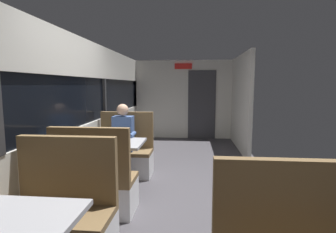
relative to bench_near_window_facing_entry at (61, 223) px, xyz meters
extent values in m
cube|color=#423F44|center=(0.89, 1.39, -0.34)|extent=(3.30, 9.20, 0.02)
cube|color=beige|center=(-0.56, 1.39, 0.15)|extent=(0.08, 8.40, 0.95)
cube|color=beige|center=(-0.56, 1.39, 1.67)|extent=(0.08, 8.40, 0.60)
cube|color=black|center=(-0.57, 1.39, 1.00)|extent=(0.03, 8.40, 0.75)
cube|color=#2D2D30|center=(-0.54, 2.79, 1.00)|extent=(0.06, 0.08, 0.75)
cube|color=#2D2D30|center=(-0.54, 5.59, 1.00)|extent=(0.06, 0.08, 0.75)
cube|color=beige|center=(0.89, 5.59, 0.82)|extent=(2.90, 0.08, 2.30)
cube|color=#333338|center=(1.44, 5.54, 0.67)|extent=(0.80, 0.04, 2.00)
cube|color=red|center=(0.89, 5.53, 1.79)|extent=(0.50, 0.03, 0.16)
cube|color=beige|center=(2.34, 4.39, 0.82)|extent=(0.08, 2.40, 2.30)
cube|color=#99999E|center=(0.00, -0.70, 0.39)|extent=(0.90, 0.70, 0.04)
cube|color=brown|center=(0.00, -0.04, 0.09)|extent=(0.95, 0.50, 0.06)
cube|color=brown|center=(0.00, 0.17, 0.45)|extent=(0.95, 0.08, 0.65)
cylinder|color=#9E9EA3|center=(0.00, 1.55, 0.02)|extent=(0.10, 0.10, 0.70)
cube|color=#99999E|center=(0.00, 1.55, 0.39)|extent=(0.90, 0.70, 0.04)
cube|color=silver|center=(0.00, 0.89, -0.13)|extent=(0.95, 0.50, 0.39)
cube|color=brown|center=(0.00, 0.89, 0.09)|extent=(0.95, 0.50, 0.06)
cube|color=brown|center=(0.00, 0.68, 0.45)|extent=(0.95, 0.08, 0.65)
cube|color=silver|center=(0.00, 2.21, -0.13)|extent=(0.95, 0.50, 0.39)
cube|color=brown|center=(0.00, 2.21, 0.09)|extent=(0.95, 0.50, 0.06)
cube|color=brown|center=(0.00, 2.42, 0.45)|extent=(0.95, 0.08, 0.65)
cube|color=brown|center=(1.79, -0.43, 0.45)|extent=(0.95, 0.08, 0.65)
cube|color=#26262D|center=(0.00, 2.21, -0.10)|extent=(0.30, 0.36, 0.45)
cube|color=#3F598C|center=(0.00, 2.16, 0.42)|extent=(0.34, 0.22, 0.60)
sphere|color=tan|center=(0.00, 2.14, 0.83)|extent=(0.20, 0.20, 0.20)
cylinder|color=#3F598C|center=(-0.20, 1.98, 0.44)|extent=(0.07, 0.28, 0.07)
cylinder|color=#3F598C|center=(0.20, 1.98, 0.44)|extent=(0.07, 0.28, 0.07)
cylinder|color=#26598C|center=(0.16, 1.38, 0.46)|extent=(0.07, 0.07, 0.09)
camera|label=1|loc=(1.17, -2.11, 1.25)|focal=27.73mm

